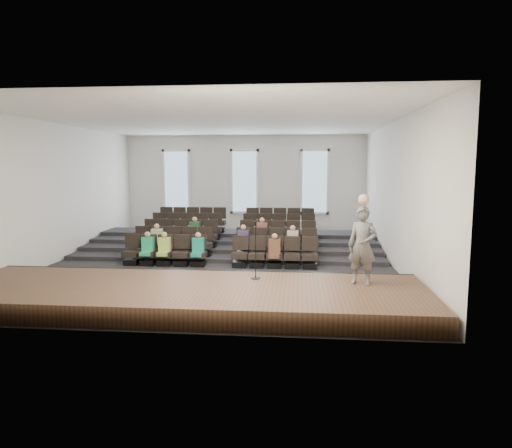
{
  "coord_description": "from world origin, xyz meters",
  "views": [
    {
      "loc": [
        2.73,
        -15.89,
        3.44
      ],
      "look_at": [
        1.19,
        0.5,
        1.37
      ],
      "focal_mm": 32.0,
      "sensor_mm": 36.0,
      "label": 1
    }
  ],
  "objects": [
    {
      "name": "ground",
      "position": [
        0.0,
        0.0,
        0.0
      ],
      "size": [
        14.0,
        14.0,
        0.0
      ],
      "primitive_type": "plane",
      "color": "black",
      "rests_on": "ground"
    },
    {
      "name": "ceiling",
      "position": [
        0.0,
        0.0,
        5.01
      ],
      "size": [
        12.0,
        14.0,
        0.02
      ],
      "primitive_type": "cube",
      "color": "white",
      "rests_on": "ground"
    },
    {
      "name": "wall_back",
      "position": [
        0.0,
        7.02,
        2.5
      ],
      "size": [
        12.0,
        0.04,
        5.0
      ],
      "primitive_type": "cube",
      "color": "silver",
      "rests_on": "ground"
    },
    {
      "name": "wall_front",
      "position": [
        0.0,
        -7.02,
        2.5
      ],
      "size": [
        12.0,
        0.04,
        5.0
      ],
      "primitive_type": "cube",
      "color": "silver",
      "rests_on": "ground"
    },
    {
      "name": "wall_left",
      "position": [
        -6.02,
        0.0,
        2.5
      ],
      "size": [
        0.04,
        14.0,
        5.0
      ],
      "primitive_type": "cube",
      "color": "silver",
      "rests_on": "ground"
    },
    {
      "name": "wall_right",
      "position": [
        6.02,
        0.0,
        2.5
      ],
      "size": [
        0.04,
        14.0,
        5.0
      ],
      "primitive_type": "cube",
      "color": "silver",
      "rests_on": "ground"
    },
    {
      "name": "stage",
      "position": [
        0.0,
        -5.1,
        0.25
      ],
      "size": [
        11.8,
        3.6,
        0.5
      ],
      "primitive_type": "cube",
      "color": "#4E3421",
      "rests_on": "ground"
    },
    {
      "name": "stage_lip",
      "position": [
        0.0,
        -3.33,
        0.25
      ],
      "size": [
        11.8,
        0.06,
        0.52
      ],
      "primitive_type": "cube",
      "color": "black",
      "rests_on": "ground"
    },
    {
      "name": "risers",
      "position": [
        0.0,
        3.17,
        0.2
      ],
      "size": [
        11.8,
        4.8,
        0.6
      ],
      "color": "black",
      "rests_on": "ground"
    },
    {
      "name": "seating_rows",
      "position": [
        -0.0,
        1.54,
        0.68
      ],
      "size": [
        6.8,
        4.7,
        1.67
      ],
      "color": "black",
      "rests_on": "ground"
    },
    {
      "name": "windows",
      "position": [
        0.0,
        6.95,
        2.7
      ],
      "size": [
        8.44,
        0.1,
        3.24
      ],
      "color": "white",
      "rests_on": "wall_back"
    },
    {
      "name": "audience",
      "position": [
        -0.28,
        0.22,
        0.8
      ],
      "size": [
        5.45,
        2.64,
        1.1
      ],
      "color": "#AAD053",
      "rests_on": "seating_rows"
    },
    {
      "name": "speaker",
      "position": [
        4.33,
        -4.49,
        1.48
      ],
      "size": [
        0.84,
        0.7,
        1.96
      ],
      "primitive_type": "imported",
      "rotation": [
        0.0,
        0.0,
        -0.37
      ],
      "color": "#585653",
      "rests_on": "stage"
    },
    {
      "name": "mic_stand",
      "position": [
        1.62,
        -4.16,
        0.96
      ],
      "size": [
        0.26,
        0.26,
        1.54
      ],
      "color": "black",
      "rests_on": "stage"
    }
  ]
}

